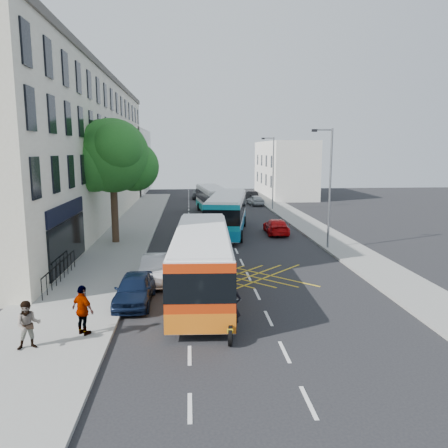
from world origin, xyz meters
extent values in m
plane|color=black|center=(0.00, 0.00, 0.00)|extent=(120.00, 120.00, 0.00)
cube|color=gray|center=(-8.50, 15.00, 0.07)|extent=(5.00, 70.00, 0.15)
cube|color=gray|center=(7.50, 15.00, 0.07)|extent=(3.00, 70.00, 0.15)
cube|color=beige|center=(-14.00, 24.50, 6.50)|extent=(8.00, 45.00, 13.00)
cube|color=#59544C|center=(-14.00, 24.50, 13.25)|extent=(8.30, 45.00, 0.50)
cube|color=black|center=(-9.95, 8.00, 3.40)|extent=(0.12, 7.00, 0.90)
cube|color=black|center=(-9.95, 8.00, 1.60)|extent=(0.12, 7.00, 2.60)
cube|color=silver|center=(-14.00, 55.00, 5.00)|extent=(8.00, 20.00, 10.00)
cube|color=silver|center=(11.00, 48.00, 4.00)|extent=(6.00, 18.00, 8.00)
cylinder|color=#382619|center=(-8.50, 15.00, 2.35)|extent=(0.50, 0.50, 4.40)
sphere|color=#18561A|center=(-8.50, 15.00, 6.35)|extent=(5.20, 5.20, 5.20)
sphere|color=#18561A|center=(-7.10, 15.80, 5.55)|extent=(3.60, 3.60, 3.60)
sphere|color=#18561A|center=(-9.70, 14.40, 5.75)|extent=(3.80, 3.80, 3.80)
sphere|color=#18561A|center=(-7.90, 13.70, 6.95)|extent=(3.40, 3.40, 3.40)
sphere|color=#18561A|center=(-9.30, 16.10, 7.35)|extent=(3.20, 3.20, 3.20)
cylinder|color=slate|center=(6.30, 12.00, 4.15)|extent=(0.14, 0.14, 8.00)
cylinder|color=slate|center=(5.70, 12.00, 8.05)|extent=(1.20, 0.10, 0.10)
cube|color=black|center=(5.10, 12.00, 8.00)|extent=(0.35, 0.15, 0.18)
cylinder|color=slate|center=(6.30, 32.00, 4.15)|extent=(0.14, 0.14, 8.00)
cylinder|color=slate|center=(5.70, 32.00, 8.05)|extent=(1.20, 0.10, 0.10)
cube|color=black|center=(5.10, 32.00, 8.00)|extent=(0.35, 0.15, 0.18)
cube|color=silver|center=(-2.58, 3.27, 1.66)|extent=(2.94, 10.97, 2.62)
cube|color=silver|center=(-2.58, 3.27, 3.02)|extent=(2.74, 10.75, 0.12)
cube|color=black|center=(-2.58, 3.27, 2.03)|extent=(3.00, 11.04, 1.09)
cube|color=orange|center=(-2.58, 3.27, 0.74)|extent=(2.99, 11.02, 0.74)
cube|color=red|center=(-2.82, -2.13, 1.68)|extent=(2.51, 0.21, 2.47)
cube|color=#FF0C0C|center=(-3.80, -2.10, 0.99)|extent=(0.25, 0.07, 0.25)
cube|color=#FF0C0C|center=(-1.83, -2.18, 0.99)|extent=(0.25, 0.07, 0.25)
cylinder|color=black|center=(-3.69, 6.29, 0.44)|extent=(0.32, 0.90, 0.89)
cylinder|color=black|center=(-1.22, 6.18, 0.44)|extent=(0.32, 0.90, 0.89)
cylinder|color=black|center=(-3.98, -0.33, 0.44)|extent=(0.32, 0.90, 0.89)
cylinder|color=black|center=(-1.51, -0.44, 0.44)|extent=(0.32, 0.90, 0.89)
cube|color=silver|center=(-0.04, 18.65, 1.71)|extent=(4.34, 11.51, 2.71)
cube|color=silver|center=(-0.04, 18.65, 3.12)|extent=(4.10, 11.26, 0.12)
cube|color=black|center=(-0.04, 18.65, 2.10)|extent=(4.41, 11.58, 1.12)
cube|color=#0B6A93|center=(-0.04, 18.65, 0.77)|extent=(4.40, 11.57, 0.77)
cube|color=#0C899C|center=(-0.94, 13.13, 1.74)|extent=(2.58, 0.52, 2.56)
cube|color=#FF0C0C|center=(-1.96, 13.28, 1.02)|extent=(0.26, 0.10, 0.25)
cube|color=#FF0C0C|center=(0.07, 12.95, 1.02)|extent=(0.26, 0.10, 0.25)
cylinder|color=black|center=(-0.80, 21.88, 0.46)|extent=(0.43, 0.95, 0.92)
cylinder|color=black|center=(1.72, 21.47, 0.46)|extent=(0.43, 0.95, 0.92)
cylinder|color=black|center=(-1.91, 15.12, 0.46)|extent=(0.43, 0.95, 0.92)
cylinder|color=black|center=(0.62, 14.71, 0.46)|extent=(0.43, 0.95, 0.92)
cube|color=silver|center=(-0.64, 29.81, 1.53)|extent=(3.32, 10.26, 2.43)
cube|color=silver|center=(-0.64, 29.81, 2.79)|extent=(3.12, 10.04, 0.11)
cube|color=black|center=(-0.64, 29.81, 1.88)|extent=(3.39, 10.33, 1.01)
cube|color=#0DABA3|center=(-0.64, 29.81, 0.69)|extent=(3.38, 10.32, 0.69)
cube|color=silver|center=(-0.12, 24.83, 1.56)|extent=(2.33, 0.34, 2.29)
cube|color=#FF0C0C|center=(-1.01, 24.73, 0.92)|extent=(0.25, 0.09, 0.25)
cube|color=#FF0C0C|center=(0.77, 24.91, 0.92)|extent=(0.25, 0.09, 0.25)
cylinder|color=black|center=(-2.07, 32.42, 0.41)|extent=(0.34, 0.85, 0.82)
cylinder|color=black|center=(0.21, 32.66, 0.41)|extent=(0.34, 0.85, 0.82)
cylinder|color=black|center=(-1.43, 26.32, 0.41)|extent=(0.34, 0.85, 0.82)
cylinder|color=black|center=(0.85, 26.56, 0.41)|extent=(0.34, 0.85, 0.82)
cylinder|color=black|center=(-1.78, -2.35, 0.36)|extent=(0.23, 0.72, 0.71)
cylinder|color=black|center=(-1.54, -0.70, 0.36)|extent=(0.23, 0.72, 0.71)
cube|color=black|center=(-1.66, -1.52, 0.69)|extent=(0.43, 1.36, 0.24)
cube|color=black|center=(-1.62, -1.25, 0.89)|extent=(0.38, 0.54, 0.22)
cube|color=black|center=(-1.70, -1.80, 0.83)|extent=(0.37, 0.59, 0.11)
cylinder|color=slate|center=(-1.54, -0.75, 0.78)|extent=(0.14, 0.49, 0.94)
cylinder|color=slate|center=(-1.57, -0.92, 1.17)|extent=(0.67, 0.14, 0.04)
cube|color=gold|center=(-1.80, -2.54, 0.61)|extent=(0.20, 0.05, 0.14)
imported|color=black|center=(-1.66, -1.58, 1.13)|extent=(0.76, 0.56, 1.92)
sphere|color=#99999E|center=(-1.66, -1.58, 1.95)|extent=(0.33, 0.33, 0.33)
imported|color=black|center=(-5.60, 2.20, 0.67)|extent=(1.71, 3.99, 1.34)
imported|color=#B1B3B9|center=(-4.90, 5.48, 0.68)|extent=(1.67, 4.18, 1.35)
imported|color=red|center=(3.88, 17.86, 0.61)|extent=(1.87, 4.29, 1.23)
imported|color=#43474B|center=(-1.47, 44.38, 0.70)|extent=(2.48, 5.13, 1.41)
imported|color=#B2B6BA|center=(5.03, 36.69, 0.64)|extent=(2.02, 3.93, 1.28)
imported|color=black|center=(5.50, 42.96, 0.58)|extent=(1.42, 3.59, 1.16)
imported|color=gray|center=(-8.55, -2.36, 0.98)|extent=(0.95, 0.83, 1.66)
imported|color=gray|center=(-7.00, -1.34, 1.07)|extent=(1.12, 1.01, 1.83)
camera|label=1|loc=(-3.15, -16.59, 6.73)|focal=35.00mm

